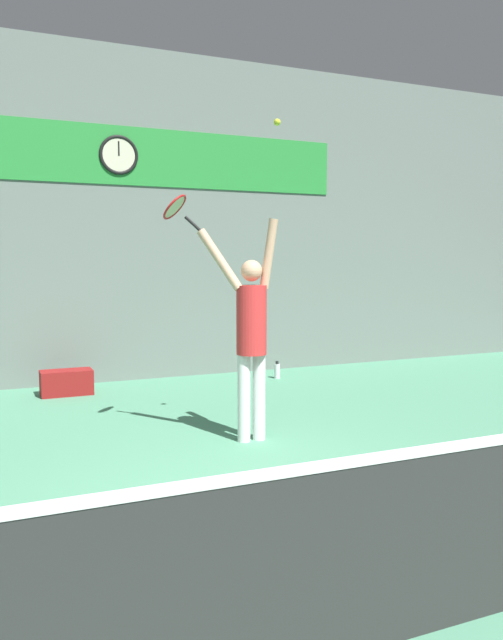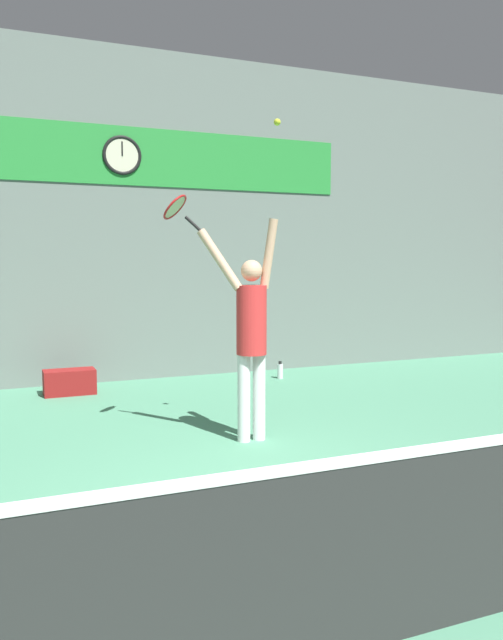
{
  "view_description": "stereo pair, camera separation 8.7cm",
  "coord_description": "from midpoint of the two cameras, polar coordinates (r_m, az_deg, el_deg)",
  "views": [
    {
      "loc": [
        -1.8,
        -3.53,
        1.84
      ],
      "look_at": [
        0.68,
        2.2,
        1.24
      ],
      "focal_mm": 35.0,
      "sensor_mm": 36.0,
      "label": 1
    },
    {
      "loc": [
        -1.72,
        -3.56,
        1.84
      ],
      "look_at": [
        0.68,
        2.2,
        1.24
      ],
      "focal_mm": 35.0,
      "sensor_mm": 36.0,
      "label": 2
    }
  ],
  "objects": [
    {
      "name": "ground_plane",
      "position": [
        4.37,
        3.68,
        -19.44
      ],
      "size": [
        18.0,
        18.0,
        0.0
      ],
      "primitive_type": "plane",
      "color": "#4C8C6B"
    },
    {
      "name": "back_wall",
      "position": [
        9.69,
        -12.25,
        9.25
      ],
      "size": [
        18.0,
        0.1,
        5.0
      ],
      "color": "slate",
      "rests_on": "ground_plane"
    },
    {
      "name": "sponsor_banner",
      "position": [
        9.74,
        -12.29,
        14.53
      ],
      "size": [
        7.37,
        0.02,
        0.86
      ],
      "color": "#288C38"
    },
    {
      "name": "scoreboard_clock",
      "position": [
        9.74,
        -11.49,
        14.54
      ],
      "size": [
        0.58,
        0.05,
        0.58
      ],
      "color": "beige"
    },
    {
      "name": "court_net",
      "position": [
        3.23,
        13.72,
        -19.18
      ],
      "size": [
        8.01,
        0.07,
        1.06
      ],
      "color": "#333333",
      "rests_on": "ground_plane"
    },
    {
      "name": "tennis_player",
      "position": [
        6.28,
        0.33,
        -0.92
      ],
      "size": [
        0.78,
        0.46,
        2.26
      ],
      "color": "white",
      "rests_on": "ground_plane"
    },
    {
      "name": "tennis_racket",
      "position": [
        6.43,
        -6.48,
        10.09
      ],
      "size": [
        0.42,
        0.4,
        0.38
      ],
      "color": "black"
    },
    {
      "name": "tennis_ball",
      "position": [
        6.39,
        2.78,
        17.62
      ],
      "size": [
        0.07,
        0.07,
        0.07
      ],
      "color": "#CCDB2D"
    },
    {
      "name": "water_bottle",
      "position": [
        9.78,
        2.89,
        -4.66
      ],
      "size": [
        0.09,
        0.09,
        0.27
      ],
      "color": "silver",
      "rests_on": "ground_plane"
    },
    {
      "name": "equipment_bag",
      "position": [
        8.97,
        -16.03,
        -5.47
      ],
      "size": [
        0.69,
        0.35,
        0.34
      ],
      "color": "maroon",
      "rests_on": "ground_plane"
    }
  ]
}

